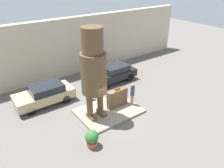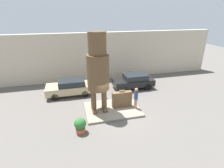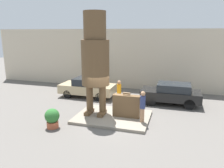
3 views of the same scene
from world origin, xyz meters
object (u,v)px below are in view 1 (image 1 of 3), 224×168
Objects in this scene: parked_car_tan at (45,94)px; worker_hivis at (88,88)px; parked_car_black at (114,73)px; planter_pot at (92,138)px; giant_suitcase at (117,98)px; statue_figure at (93,68)px; tourist at (132,93)px.

parked_car_tan is 2.39× the size of worker_hivis.
planter_pot is at bearing 44.99° from parked_car_black.
giant_suitcase is at bearing -65.07° from worker_hivis.
planter_pot is (-5.79, -5.79, -0.24)m from parked_car_black.
worker_hivis is at bearing 114.93° from giant_suitcase.
worker_hivis is (0.80, 2.25, -2.63)m from statue_figure.
parked_car_black is 3.64m from worker_hivis.
parked_car_tan is (-2.04, 3.61, -2.80)m from statue_figure.
parked_car_black is 8.20m from planter_pot.
parked_car_black is at bearing 44.99° from planter_pot.
tourist is 0.97× the size of worker_hivis.
statue_figure reaches higher than planter_pot.
statue_figure is at bearing 119.46° from parked_car_tan.
parked_car_black is at bearing 179.79° from parked_car_tan.
worker_hivis is (2.41, 4.46, 0.41)m from planter_pot.
statue_figure reaches higher than parked_car_tan.
giant_suitcase is at bearing 0.88° from statue_figure.
parked_car_tan is at bearing -0.21° from parked_car_black.
planter_pot is (-4.43, -1.77, -0.54)m from tourist.
parked_car_black is (1.36, 4.02, -0.30)m from tourist.
tourist reaches higher than worker_hivis.
giant_suitcase is 5.27m from parked_car_tan.
parked_car_tan is 3.15m from worker_hivis.
statue_figure is 5.01m from parked_car_tan.
parked_car_tan is 5.84m from planter_pot.
statue_figure is at bearing 40.62° from parked_car_black.
parked_car_black reaches higher than planter_pot.
tourist is (0.99, -0.46, 0.29)m from giant_suitcase.
statue_figure is at bearing 53.82° from planter_pot.
parked_car_tan is at bearing 119.46° from statue_figure.
statue_figure is at bearing 171.23° from tourist.
giant_suitcase reaches higher than parked_car_black.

